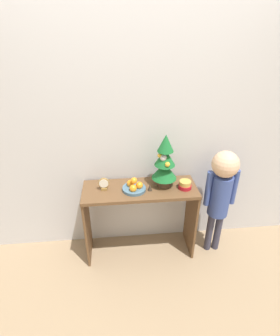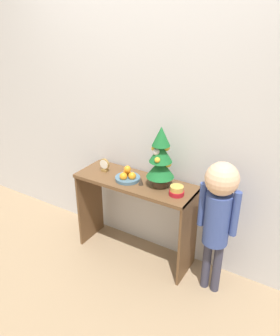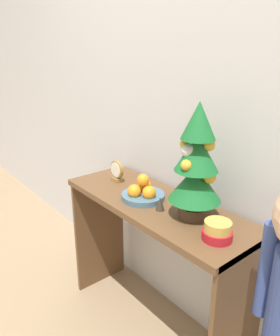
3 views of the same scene
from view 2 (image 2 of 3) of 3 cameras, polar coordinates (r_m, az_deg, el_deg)
The scene contains 9 objects.
ground_plane at distance 3.00m, azimuth -2.78°, elevation -16.39°, with size 12.00×12.00×0.00m, color #997F60.
back_wall at distance 2.70m, azimuth 1.66°, elevation 9.32°, with size 7.00×0.05×2.50m, color silver.
console_table at distance 2.79m, azimuth -0.89°, elevation -5.52°, with size 1.02×0.37×0.75m.
mini_tree at distance 2.52m, azimuth 3.62°, elevation 1.74°, with size 0.22×0.22×0.49m.
fruit_bowl at distance 2.69m, azimuth -2.17°, elevation -1.43°, with size 0.21×0.21×0.13m.
singing_bowl at distance 2.49m, azimuth 6.40°, elevation -3.96°, with size 0.12×0.12×0.07m.
desk_clock at distance 2.85m, azimuth -6.22°, elevation 0.50°, with size 0.10×0.04×0.12m.
figurine at distance 2.61m, azimuth 0.16°, elevation -2.33°, with size 0.04×0.04×0.06m.
child_figure at distance 2.40m, azimuth 13.49°, elevation -7.01°, with size 0.30×0.24×1.10m.
Camera 2 is at (1.28, -1.84, 1.99)m, focal length 35.00 mm.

